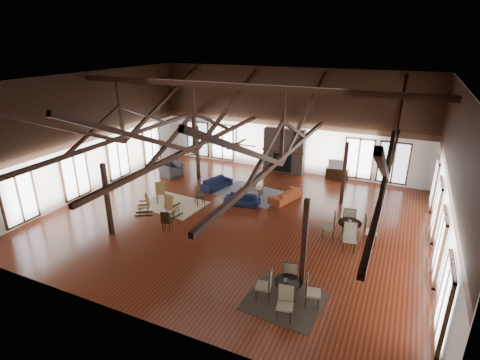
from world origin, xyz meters
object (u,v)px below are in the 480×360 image
at_px(sofa_navy_front, 242,200).
at_px(armchair, 171,170).
at_px(sofa_navy_left, 217,183).
at_px(coffee_table, 252,188).
at_px(cafe_table_far, 349,228).
at_px(sofa_orange, 285,195).
at_px(cafe_table_near, 288,288).
at_px(tv_console, 337,174).

xyz_separation_m(sofa_navy_front, armchair, (-5.40, 1.92, 0.14)).
height_order(sofa_navy_left, armchair, armchair).
bearing_deg(coffee_table, cafe_table_far, -28.47).
distance_m(sofa_orange, cafe_table_near, 7.66).
distance_m(armchair, cafe_table_far, 11.07).
relative_size(coffee_table, armchair, 0.98).
distance_m(cafe_table_far, tv_console, 6.96).
relative_size(armchair, cafe_table_near, 0.58).
xyz_separation_m(cafe_table_near, tv_console, (-0.69, 11.29, -0.21)).
relative_size(sofa_navy_front, cafe_table_near, 0.83).
distance_m(sofa_orange, armchair, 7.12).
height_order(sofa_navy_front, cafe_table_far, cafe_table_far).
xyz_separation_m(sofa_orange, cafe_table_near, (2.43, -7.25, 0.24)).
xyz_separation_m(sofa_orange, tv_console, (1.74, 4.03, 0.03)).
bearing_deg(sofa_navy_front, tv_console, 47.83).
relative_size(sofa_navy_left, cafe_table_far, 0.84).
relative_size(sofa_navy_left, coffee_table, 1.57).
relative_size(cafe_table_near, cafe_table_far, 0.94).
bearing_deg(sofa_navy_left, tv_console, -37.37).
bearing_deg(cafe_table_far, sofa_navy_front, 166.04).
xyz_separation_m(sofa_navy_left, cafe_table_far, (7.32, -2.68, 0.29)).
bearing_deg(armchair, sofa_navy_front, -97.98).
bearing_deg(sofa_navy_front, coffee_table, 82.91).
relative_size(armchair, cafe_table_far, 0.55).
distance_m(coffee_table, tv_console, 5.38).
bearing_deg(cafe_table_near, sofa_navy_left, 130.85).
distance_m(armchair, tv_console, 9.52).
bearing_deg(coffee_table, cafe_table_near, -61.41).
relative_size(sofa_navy_front, tv_console, 1.39).
height_order(armchair, cafe_table_far, cafe_table_far).
relative_size(sofa_navy_front, sofa_navy_left, 0.94).
xyz_separation_m(coffee_table, tv_console, (3.51, 4.08, -0.07)).
bearing_deg(sofa_navy_left, sofa_orange, -73.18).
bearing_deg(cafe_table_near, coffee_table, 120.26).
bearing_deg(armchair, cafe_table_far, -95.25).
height_order(sofa_orange, tv_console, tv_console).
xyz_separation_m(sofa_navy_left, cafe_table_near, (6.26, -7.24, 0.25)).
distance_m(sofa_navy_front, cafe_table_near, 7.17).
xyz_separation_m(coffee_table, armchair, (-5.33, 0.56, 0.00)).
xyz_separation_m(sofa_navy_left, armchair, (-3.28, 0.53, 0.12)).
height_order(cafe_table_far, tv_console, cafe_table_far).
bearing_deg(tv_console, cafe_table_near, -86.48).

